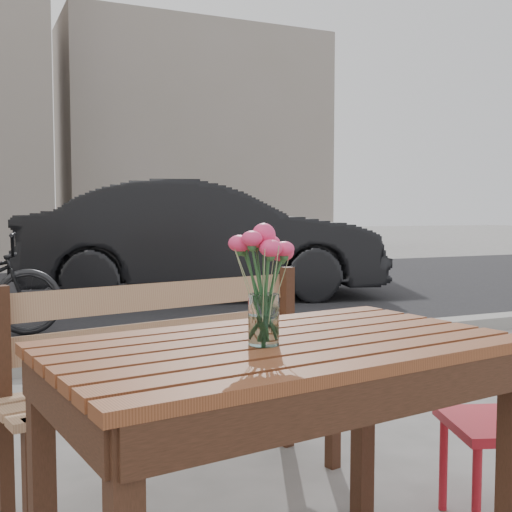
{
  "coord_description": "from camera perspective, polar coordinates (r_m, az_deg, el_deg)",
  "views": [
    {
      "loc": [
        -0.71,
        -1.76,
        1.15
      ],
      "look_at": [
        0.0,
        -0.17,
        1.03
      ],
      "focal_mm": 45.0,
      "sensor_mm": 36.0,
      "label": 1
    }
  ],
  "objects": [
    {
      "name": "main_table",
      "position": [
        1.84,
        2.38,
        -11.47
      ],
      "size": [
        1.37,
        0.92,
        0.79
      ],
      "rotation": [
        0.0,
        0.0,
        0.14
      ],
      "color": "brown",
      "rests_on": "ground"
    },
    {
      "name": "main_vase",
      "position": [
        1.71,
        0.69,
        -1.24
      ],
      "size": [
        0.18,
        0.18,
        0.33
      ],
      "color": "white",
      "rests_on": "main_table"
    },
    {
      "name": "parked_car",
      "position": [
        8.55,
        -4.68,
        1.42
      ],
      "size": [
        4.93,
        2.79,
        1.54
      ],
      "primitive_type": "imported",
      "rotation": [
        0.0,
        0.0,
        1.31
      ],
      "color": "black",
      "rests_on": "ground"
    },
    {
      "name": "street",
      "position": [
        6.95,
        -18.09,
        -5.48
      ],
      "size": [
        30.0,
        8.12,
        0.12
      ],
      "color": "black",
      "rests_on": "ground"
    },
    {
      "name": "backdrop_buildings",
      "position": [
        16.37,
        -21.37,
        12.34
      ],
      "size": [
        15.5,
        4.0,
        8.0
      ],
      "color": "gray",
      "rests_on": "ground"
    },
    {
      "name": "main_bench",
      "position": [
        2.72,
        -7.32,
        -8.85
      ],
      "size": [
        1.51,
        0.71,
        0.9
      ],
      "rotation": [
        0.0,
        0.0,
        0.2
      ],
      "color": "#A07352",
      "rests_on": "ground"
    }
  ]
}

